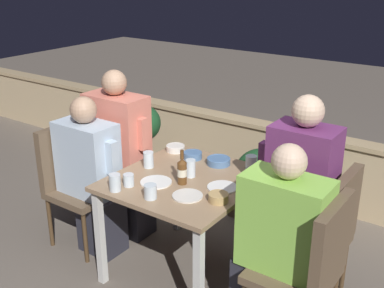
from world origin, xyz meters
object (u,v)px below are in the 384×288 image
object	(u,v)px
person_coral_top	(121,154)
potted_plant	(140,137)
beer_bottle	(182,171)
person_blue_shirt	(92,176)
chair_left_near	(73,175)
chair_right_far	(325,229)
person_purple_stripe	(295,200)
chair_left_far	(103,161)
chair_right_near	(312,262)
person_green_blouse	(277,243)

from	to	relation	value
person_coral_top	potted_plant	xyz separation A→B (m)	(-0.41, 0.68, -0.15)
beer_bottle	person_blue_shirt	bearing A→B (deg)	-175.46
chair_left_near	beer_bottle	size ratio (longest dim) A/B	4.02
chair_right_far	person_purple_stripe	xyz separation A→B (m)	(-0.20, 0.00, 0.14)
chair_left_far	potted_plant	distance (m)	0.71
chair_left_far	chair_right_near	bearing A→B (deg)	-10.42
person_green_blouse	beer_bottle	world-z (taller)	person_green_blouse
chair_left_far	person_purple_stripe	world-z (taller)	person_purple_stripe
person_green_blouse	beer_bottle	distance (m)	0.76
chair_left_far	person_green_blouse	bearing A→B (deg)	-11.66
person_blue_shirt	chair_right_far	xyz separation A→B (m)	(1.64, 0.34, -0.04)
person_purple_stripe	beer_bottle	xyz separation A→B (m)	(-0.66, -0.28, 0.13)
chair_left_far	person_blue_shirt	bearing A→B (deg)	-56.90
chair_left_far	potted_plant	xyz separation A→B (m)	(-0.21, 0.68, -0.04)
person_purple_stripe	potted_plant	xyz separation A→B (m)	(-1.85, 0.66, -0.18)
chair_left_near	person_green_blouse	size ratio (longest dim) A/B	0.78
person_purple_stripe	chair_right_far	bearing A→B (deg)	0.00
person_green_blouse	potted_plant	world-z (taller)	person_green_blouse
chair_right_far	person_blue_shirt	bearing A→B (deg)	-168.39
chair_left_near	chair_right_near	size ratio (longest dim) A/B	1.00
chair_left_near	person_purple_stripe	bearing A→B (deg)	11.57
chair_left_far	person_purple_stripe	xyz separation A→B (m)	(1.65, 0.02, 0.14)
person_coral_top	chair_right_near	size ratio (longest dim) A/B	1.42
person_green_blouse	potted_plant	size ratio (longest dim) A/B	1.43
chair_left_near	person_blue_shirt	bearing A→B (deg)	0.00
person_blue_shirt	chair_right_near	size ratio (longest dim) A/B	1.28
person_green_blouse	chair_right_far	world-z (taller)	person_green_blouse
chair_left_far	chair_right_far	distance (m)	1.85
chair_right_near	person_purple_stripe	xyz separation A→B (m)	(-0.27, 0.37, 0.14)
beer_bottle	person_coral_top	bearing A→B (deg)	161.58
person_blue_shirt	person_purple_stripe	world-z (taller)	person_purple_stripe
chair_right_near	person_green_blouse	size ratio (longest dim) A/B	0.78
chair_right_far	potted_plant	size ratio (longest dim) A/B	1.12
person_coral_top	person_green_blouse	distance (m)	1.54
chair_left_near	beer_bottle	bearing A→B (deg)	3.58
person_blue_shirt	chair_right_far	size ratio (longest dim) A/B	1.28
chair_left_near	person_blue_shirt	xyz separation A→B (m)	(0.21, 0.00, 0.04)
chair_left_near	chair_left_far	bearing A→B (deg)	90.19
person_blue_shirt	person_coral_top	bearing A→B (deg)	90.99
person_purple_stripe	person_blue_shirt	bearing A→B (deg)	-166.81
person_blue_shirt	beer_bottle	bearing A→B (deg)	4.54
person_blue_shirt	person_green_blouse	distance (m)	1.50
chair_right_near	potted_plant	xyz separation A→B (m)	(-2.12, 1.03, -0.04)
person_blue_shirt	potted_plant	world-z (taller)	person_blue_shirt
person_green_blouse	person_coral_top	bearing A→B (deg)	166.81
chair_left_near	person_blue_shirt	size ratio (longest dim) A/B	0.78
chair_left_far	person_purple_stripe	size ratio (longest dim) A/B	0.68
chair_right_far	beer_bottle	distance (m)	0.95
person_green_blouse	person_purple_stripe	bearing A→B (deg)	99.08
person_coral_top	person_purple_stripe	bearing A→B (deg)	0.65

